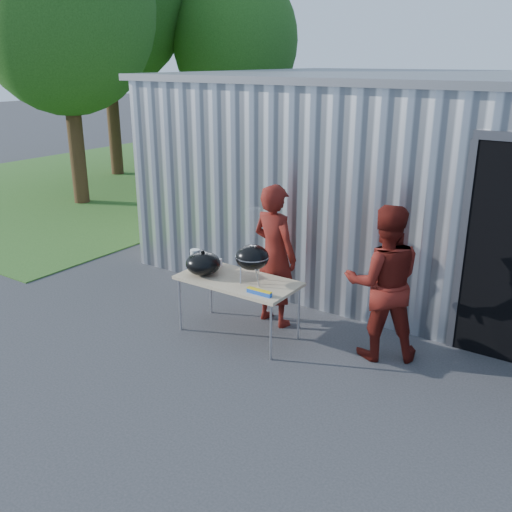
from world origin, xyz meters
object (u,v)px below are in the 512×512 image
Objects in this scene: folding_table at (238,282)px; kettle_grill at (252,250)px; person_cook at (275,255)px; person_bystander at (383,283)px.

kettle_grill is at bearing -0.26° from folding_table.
person_cook is 1.50m from person_bystander.
person_cook is at bearing -32.89° from person_bystander.
folding_table is at bearing 84.46° from person_cook.
kettle_grill is 0.62m from person_cook.
person_bystander is (1.46, 0.51, -0.26)m from kettle_grill.
person_bystander reaches higher than kettle_grill.
kettle_grill is (0.21, -0.00, 0.47)m from folding_table.
person_bystander is at bearing -171.14° from person_cook.
kettle_grill reaches higher than folding_table.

